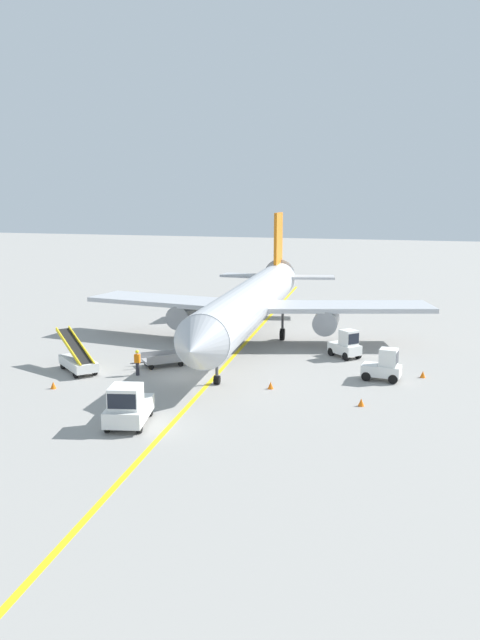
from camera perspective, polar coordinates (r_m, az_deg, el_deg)
name	(u,v)px	position (r m, az deg, el deg)	size (l,w,h in m)	color
ground_plane	(195,377)	(41.83, -4.00, -5.07)	(300.00, 300.00, 0.00)	gray
taxi_line_yellow	(231,359)	(46.12, -0.85, -3.54)	(0.30, 80.00, 0.01)	yellow
airliner	(253,301)	(50.85, 1.16, 1.73)	(28.45, 35.34, 10.10)	#B2B5BA
pushback_tug	(128,406)	(33.26, -9.98, -7.62)	(2.70, 3.95, 2.20)	silver
baggage_tug_near_wing	(346,345)	(47.09, 9.46, -2.23)	(2.66, 2.56, 2.10)	silver
baggage_tug_by_cargo_door	(384,366)	(41.67, 12.74, -4.06)	(2.49, 1.50, 2.10)	silver
belt_loader_forward_hold	(78,360)	(44.12, -14.31, -3.50)	(4.66, 4.14, 2.59)	silver
baggage_cart_loaded	(163,359)	(44.53, -6.87, -3.52)	(3.34, 3.11, 0.94)	#A5A5A8
ground_crew_marshaller	(137,362)	(42.37, -9.16, -3.70)	(0.36, 0.24, 1.70)	#26262D
safety_cone_nose_left	(361,402)	(36.54, 10.78, -7.23)	(0.36, 0.36, 0.44)	orange
safety_cone_nose_right	(71,354)	(48.44, -14.88, -2.95)	(0.36, 0.36, 0.44)	orange
safety_cone_wingtip_left	(53,385)	(40.73, -16.35, -5.61)	(0.36, 0.36, 0.44)	orange
safety_cone_wingtip_right	(423,374)	(43.12, 16.02, -4.68)	(0.36, 0.36, 0.44)	orange
safety_cone_tail_area	(271,385)	(39.11, 2.75, -5.85)	(0.36, 0.36, 0.44)	orange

